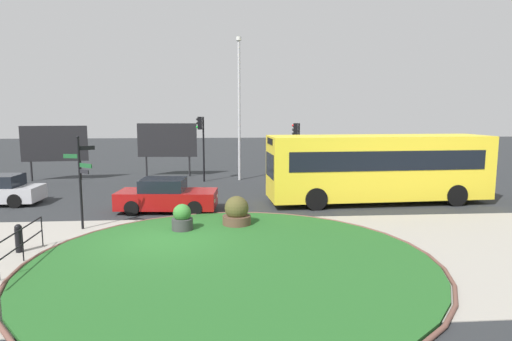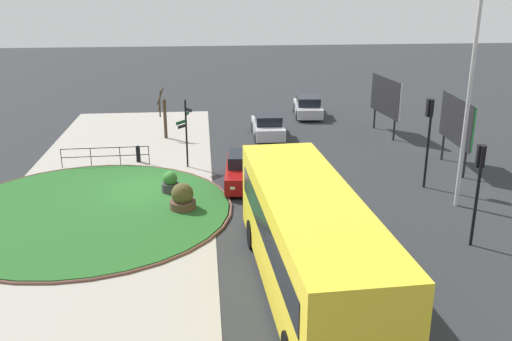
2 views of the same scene
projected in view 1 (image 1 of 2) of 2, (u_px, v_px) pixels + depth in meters
name	position (u px, v px, depth m)	size (l,w,h in m)	color
ground	(166.00, 242.00, 14.13)	(120.00, 120.00, 0.00)	#282B2D
sidewalk_paving	(159.00, 257.00, 12.64)	(32.00, 8.99, 0.02)	#9E998E
grass_island	(232.00, 261.00, 12.19)	(11.47, 11.47, 0.10)	#235B23
grass_kerb_ring	(232.00, 260.00, 12.19)	(11.78, 11.78, 0.11)	brown
signpost_directional	(81.00, 176.00, 15.38)	(1.17, 0.78, 3.45)	black
bollard_foreground	(19.00, 238.00, 13.00)	(0.22, 0.22, 0.90)	black
railing_grass_edge	(11.00, 248.00, 11.46)	(0.19, 4.36, 0.98)	black
bus_yellow	(378.00, 167.00, 20.14)	(10.48, 3.09, 3.20)	yellow
car_far_lane	(167.00, 196.00, 18.47)	(4.37, 2.12, 1.44)	maroon
traffic_light_near	(297.00, 139.00, 26.14)	(0.48, 0.32, 3.64)	black
traffic_light_far	(201.00, 134.00, 26.21)	(0.49, 0.26, 4.03)	black
lamppost_tall	(239.00, 105.00, 26.64)	(0.32, 0.32, 8.90)	#B7B7BC
billboard_left	(55.00, 145.00, 26.66)	(3.97, 0.55, 3.47)	black
billboard_right	(167.00, 141.00, 28.50)	(3.96, 0.37, 3.58)	black
planter_near_signpost	(182.00, 219.00, 15.21)	(0.76, 0.76, 1.04)	#383838
planter_kerbside	(237.00, 213.00, 15.95)	(1.06, 1.06, 1.18)	brown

